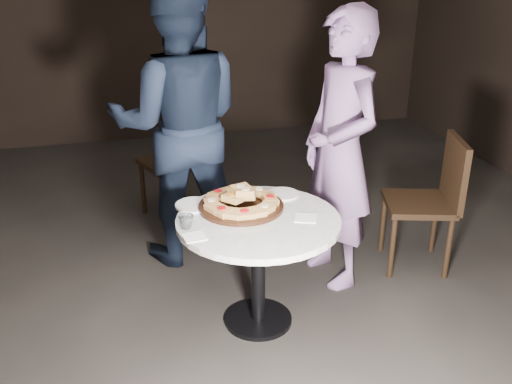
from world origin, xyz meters
TOP-DOWN VIEW (x-y plane):
  - floor at (0.00, 0.00)m, footprint 7.00×7.00m
  - table at (0.10, -0.14)m, footprint 0.91×0.91m
  - serving_board at (0.04, 0.01)m, footprint 0.52×0.52m
  - focaccia_pile at (0.04, 0.01)m, footprint 0.43×0.41m
  - plate_left at (-0.20, 0.10)m, footprint 0.28×0.28m
  - plate_right at (0.32, 0.13)m, footprint 0.22×0.22m
  - water_glass at (-0.28, -0.16)m, footprint 0.08×0.08m
  - napkin_near at (-0.26, -0.27)m, footprint 0.12×0.12m
  - napkin_far at (0.35, -0.20)m, footprint 0.15×0.15m
  - chair_far at (-0.15, 1.32)m, footprint 0.55×0.56m
  - chair_right at (1.37, 0.21)m, footprint 0.54×0.52m
  - diner_navy at (-0.18, 0.78)m, footprint 1.00×0.83m
  - diner_teal at (0.71, 0.23)m, footprint 0.51×0.69m

SIDE VIEW (x-z plane):
  - floor at x=0.00m, z-range 0.00..0.00m
  - chair_right at x=1.37m, z-range 0.07..0.96m
  - chair_far at x=-0.15m, z-range 0.07..0.97m
  - table at x=0.10m, z-range 0.21..0.87m
  - napkin_near at x=-0.26m, z-range 0.66..0.67m
  - napkin_far at x=0.35m, z-range 0.66..0.67m
  - plate_right at x=0.32m, z-range 0.66..0.67m
  - plate_left at x=-0.20m, z-range 0.66..0.68m
  - serving_board at x=0.04m, z-range 0.66..0.68m
  - water_glass at x=-0.28m, z-range 0.66..0.74m
  - focaccia_pile at x=0.04m, z-range 0.66..0.77m
  - diner_teal at x=0.71m, z-range 0.00..1.71m
  - diner_navy at x=-0.18m, z-range 0.00..1.88m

